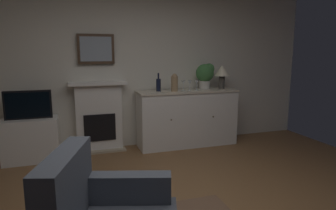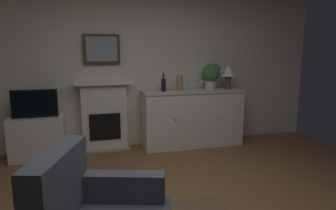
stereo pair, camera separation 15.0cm
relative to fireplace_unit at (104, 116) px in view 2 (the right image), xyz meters
The scene contains 13 objects.
wall_rear 1.04m from the fireplace_unit, 12.98° to the left, with size 6.28×0.06×2.85m, color silver.
fireplace_unit is the anchor object (origin of this frame).
framed_picture 1.04m from the fireplace_unit, 90.00° to the left, with size 0.55×0.04×0.45m.
sideboard_cabinet 1.43m from the fireplace_unit, ahead, with size 1.67×0.49×0.93m.
table_lamp 2.15m from the fireplace_unit, ahead, with size 0.26×0.26×0.40m.
wine_bottle 1.06m from the fireplace_unit, ahead, with size 0.08×0.08×0.29m.
wine_glass_left 1.44m from the fireplace_unit, ahead, with size 0.07×0.07×0.16m.
wine_glass_center 1.54m from the fireplace_unit, ahead, with size 0.07×0.07×0.16m.
wine_glass_right 1.65m from the fireplace_unit, ahead, with size 0.07×0.07×0.16m.
vase_decorative 1.30m from the fireplace_unit, 10.97° to the right, with size 0.11×0.11×0.28m.
tv_cabinet 1.02m from the fireplace_unit, behind, with size 0.75×0.42×0.62m.
tv_set 1.03m from the fireplace_unit, 169.23° to the right, with size 0.62×0.07×0.40m.
potted_plant_small 1.87m from the fireplace_unit, ahead, with size 0.30×0.30×0.43m.
Camera 2 is at (-0.81, -2.33, 1.55)m, focal length 31.96 mm.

